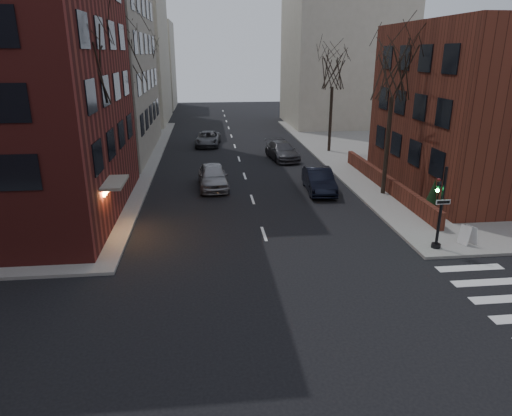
{
  "coord_description": "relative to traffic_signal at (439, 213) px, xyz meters",
  "views": [
    {
      "loc": [
        -2.84,
        -10.18,
        9.08
      ],
      "look_at": [
        -0.59,
        10.43,
        2.0
      ],
      "focal_mm": 32.0,
      "sensor_mm": 36.0,
      "label": 1
    }
  ],
  "objects": [
    {
      "name": "tree_left_b",
      "position": [
        -16.74,
        17.01,
        7.0
      ],
      "size": [
        4.4,
        4.4,
        10.8
      ],
      "color": "#2D231C",
      "rests_on": "sidewalk_far_left"
    },
    {
      "name": "building_distant_lb",
      "position": [
        -20.94,
        63.01,
        5.09
      ],
      "size": [
        10.0,
        12.0,
        14.0
      ],
      "primitive_type": "cube",
      "color": "#BDB5A0",
      "rests_on": "ground"
    },
    {
      "name": "building_distant_la",
      "position": [
        -22.94,
        46.01,
        7.09
      ],
      "size": [
        14.0,
        16.0,
        18.0
      ],
      "primitive_type": "cube",
      "color": "#BDB5A0",
      "rests_on": "ground"
    },
    {
      "name": "streetlamp_far",
      "position": [
        -16.14,
        33.01,
        2.33
      ],
      "size": [
        0.36,
        0.36,
        6.28
      ],
      "color": "black",
      "rests_on": "sidewalk_far_left"
    },
    {
      "name": "tree_right_b",
      "position": [
        0.86,
        23.01,
        5.68
      ],
      "size": [
        3.74,
        3.74,
        9.18
      ],
      "color": "#2D231C",
      "rests_on": "sidewalk_far_right"
    },
    {
      "name": "sandwich_board",
      "position": [
        1.79,
        0.24,
        -1.28
      ],
      "size": [
        0.62,
        0.71,
        0.96
      ],
      "primitive_type": "cube",
      "rotation": [
        0.0,
        0.0,
        0.4
      ],
      "color": "silver",
      "rests_on": "sidewalk_far_right"
    },
    {
      "name": "tree_left_c",
      "position": [
        -16.74,
        31.01,
        6.12
      ],
      "size": [
        3.96,
        3.96,
        9.72
      ],
      "color": "#2D231C",
      "rests_on": "sidewalk_far_left"
    },
    {
      "name": "parked_sedan",
      "position": [
        -3.24,
        10.27,
        -1.1
      ],
      "size": [
        1.98,
        4.98,
        1.61
      ],
      "primitive_type": "imported",
      "rotation": [
        0.0,
        0.0,
        -0.06
      ],
      "color": "black",
      "rests_on": "ground"
    },
    {
      "name": "car_lane_far",
      "position": [
        -10.64,
        27.57,
        -1.2
      ],
      "size": [
        2.83,
        5.29,
        1.41
      ],
      "primitive_type": "imported",
      "rotation": [
        0.0,
        0.0,
        -0.1
      ],
      "color": "#424247",
      "rests_on": "ground"
    },
    {
      "name": "car_lane_silver",
      "position": [
        -10.42,
        12.0,
        -1.06
      ],
      "size": [
        2.23,
        5.04,
        1.69
      ],
      "primitive_type": "imported",
      "rotation": [
        0.0,
        0.0,
        0.05
      ],
      "color": "gray",
      "rests_on": "ground"
    },
    {
      "name": "tree_right_a",
      "position": [
        0.86,
        9.01,
        6.12
      ],
      "size": [
        3.96,
        3.96,
        9.72
      ],
      "color": "#2D231C",
      "rests_on": "sidewalk_far_right"
    },
    {
      "name": "evergreen_shrub",
      "position": [
        2.56,
        5.44,
        -0.81
      ],
      "size": [
        1.14,
        1.14,
        1.89
      ],
      "primitive_type": "cone",
      "rotation": [
        0.0,
        0.0,
        -0.01
      ],
      "color": "black",
      "rests_on": "sidewalk_far_right"
    },
    {
      "name": "building_right_brick",
      "position": [
        8.56,
        10.01,
        3.59
      ],
      "size": [
        12.0,
        14.0,
        11.0
      ],
      "primitive_type": "cube",
      "color": "#582519",
      "rests_on": "ground"
    },
    {
      "name": "tree_left_a",
      "position": [
        -16.74,
        5.01,
        6.56
      ],
      "size": [
        4.18,
        4.18,
        10.26
      ],
      "color": "#2D231C",
      "rests_on": "sidewalk_far_left"
    },
    {
      "name": "low_wall_right",
      "position": [
        1.36,
        10.01,
        -1.26
      ],
      "size": [
        0.35,
        16.0,
        1.0
      ],
      "primitive_type": "cube",
      "color": "#582519",
      "rests_on": "sidewalk_far_right"
    },
    {
      "name": "traffic_signal",
      "position": [
        0.0,
        0.0,
        0.0
      ],
      "size": [
        0.76,
        0.44,
        4.0
      ],
      "color": "black",
      "rests_on": "sidewalk_far_right"
    },
    {
      "name": "streetlamp_near",
      "position": [
        -16.14,
        13.01,
        2.33
      ],
      "size": [
        0.36,
        0.36,
        6.28
      ],
      "color": "black",
      "rests_on": "sidewalk_far_left"
    },
    {
      "name": "ground",
      "position": [
        -7.94,
        -8.99,
        -1.91
      ],
      "size": [
        160.0,
        160.0,
        0.0
      ],
      "primitive_type": "plane",
      "color": "black",
      "rests_on": "ground"
    },
    {
      "name": "car_lane_gray",
      "position": [
        -4.1,
        20.5,
        -1.14
      ],
      "size": [
        2.82,
        5.52,
        1.53
      ],
      "primitive_type": "imported",
      "rotation": [
        0.0,
        0.0,
        0.13
      ],
      "color": "#3C3B40",
      "rests_on": "ground"
    },
    {
      "name": "building_distant_ra",
      "position": [
        7.06,
        41.01,
        6.09
      ],
      "size": [
        14.0,
        14.0,
        16.0
      ],
      "primitive_type": "cube",
      "color": "#BDB5A0",
      "rests_on": "ground"
    }
  ]
}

